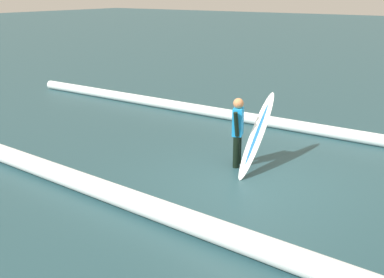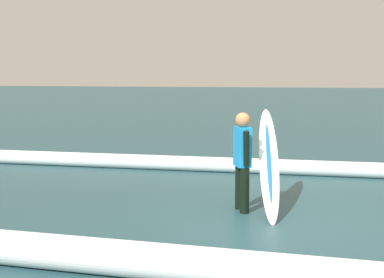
{
  "view_description": "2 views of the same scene",
  "coord_description": "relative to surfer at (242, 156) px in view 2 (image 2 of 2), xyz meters",
  "views": [
    {
      "loc": [
        -4.51,
        8.49,
        3.7
      ],
      "look_at": [
        1.01,
        0.71,
        0.9
      ],
      "focal_mm": 48.48,
      "sensor_mm": 36.0,
      "label": 1
    },
    {
      "loc": [
        -0.14,
        7.9,
        2.1
      ],
      "look_at": [
        1.14,
        1.56,
        1.34
      ],
      "focal_mm": 54.83,
      "sensor_mm": 36.0,
      "label": 2
    }
  ],
  "objects": [
    {
      "name": "surfboard",
      "position": [
        -0.38,
        -0.15,
        -0.09
      ],
      "size": [
        0.54,
        1.87,
        1.5
      ],
      "color": "white",
      "rests_on": "ground_plane"
    },
    {
      "name": "surfer",
      "position": [
        0.0,
        0.0,
        0.0
      ],
      "size": [
        0.31,
        0.59,
        1.48
      ],
      "rotation": [
        0.0,
        0.0,
        1.95
      ],
      "color": "black",
      "rests_on": "ground_plane"
    },
    {
      "name": "ground_plane",
      "position": [
        -0.83,
        0.71,
        -0.83
      ],
      "size": [
        132.14,
        132.14,
        0.0
      ],
      "primitive_type": "plane",
      "color": "#24474E"
    },
    {
      "name": "wave_crest_foreground",
      "position": [
        -1.89,
        -3.22,
        -0.67
      ],
      "size": [
        24.49,
        1.0,
        0.31
      ],
      "primitive_type": "cylinder",
      "rotation": [
        0.0,
        1.57,
        -0.03
      ],
      "color": "white",
      "rests_on": "ground_plane"
    }
  ]
}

